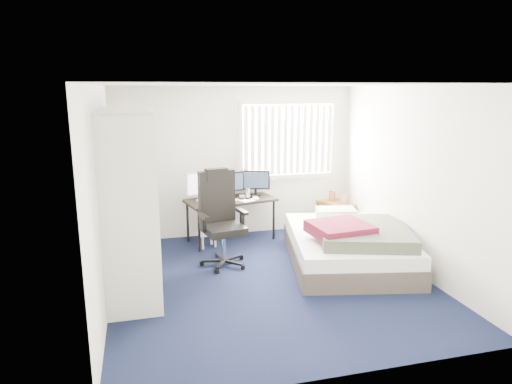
{
  "coord_description": "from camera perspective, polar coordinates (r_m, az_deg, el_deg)",
  "views": [
    {
      "loc": [
        -1.56,
        -5.33,
        2.46
      ],
      "look_at": [
        -0.09,
        0.4,
        1.11
      ],
      "focal_mm": 32.0,
      "sensor_mm": 36.0,
      "label": 1
    }
  ],
  "objects": [
    {
      "name": "footstool",
      "position": [
        7.28,
        -6.14,
        -5.47
      ],
      "size": [
        0.33,
        0.29,
        0.23
      ],
      "color": "white",
      "rests_on": "ground"
    },
    {
      "name": "nightstand",
      "position": [
        8.16,
        10.02,
        -1.69
      ],
      "size": [
        0.61,
        0.81,
        0.68
      ],
      "color": "brown",
      "rests_on": "ground"
    },
    {
      "name": "room_shell",
      "position": [
        5.64,
        1.88,
        3.14
      ],
      "size": [
        4.2,
        4.2,
        4.2
      ],
      "color": "silver",
      "rests_on": "ground"
    },
    {
      "name": "window_assembly",
      "position": [
        7.82,
        4.04,
        6.52
      ],
      "size": [
        1.72,
        0.09,
        1.32
      ],
      "color": "white",
      "rests_on": "ground"
    },
    {
      "name": "bed",
      "position": [
        6.67,
        11.53,
        -6.39
      ],
      "size": [
        1.99,
        2.4,
        0.69
      ],
      "color": "#453A32",
      "rests_on": "ground"
    },
    {
      "name": "ground",
      "position": [
        6.08,
        1.78,
        -11.03
      ],
      "size": [
        4.2,
        4.2,
        0.0
      ],
      "primitive_type": "plane",
      "color": "black",
      "rests_on": "ground"
    },
    {
      "name": "desk",
      "position": [
        7.42,
        -3.24,
        -0.57
      ],
      "size": [
        1.53,
        0.96,
        1.16
      ],
      "color": "black",
      "rests_on": "ground"
    },
    {
      "name": "office_chair",
      "position": [
        6.51,
        -4.36,
        -4.52
      ],
      "size": [
        0.75,
        0.75,
        1.36
      ],
      "color": "black",
      "rests_on": "ground"
    },
    {
      "name": "closet",
      "position": [
        5.71,
        -15.24,
        1.2
      ],
      "size": [
        0.64,
        1.84,
        2.22
      ],
      "color": "beige",
      "rests_on": "ground"
    },
    {
      "name": "pine_box",
      "position": [
        6.05,
        -14.35,
        -10.15
      ],
      "size": [
        0.4,
        0.32,
        0.27
      ],
      "primitive_type": "cube",
      "rotation": [
        0.0,
        0.0,
        0.12
      ],
      "color": "tan",
      "rests_on": "ground"
    }
  ]
}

